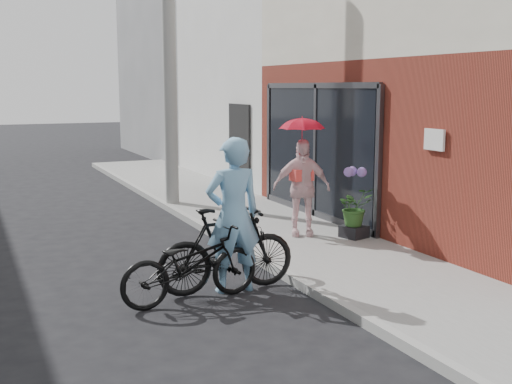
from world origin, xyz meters
TOP-DOWN VIEW (x-y plane):
  - ground at (0.00, 0.00)m, footprint 80.00×80.00m
  - sidewalk at (2.10, 2.00)m, footprint 2.20×24.00m
  - curb at (0.94, 2.00)m, footprint 0.12×24.00m
  - plaster_building at (7.20, 9.00)m, footprint 8.00×6.00m
  - east_building_far at (7.20, 16.00)m, footprint 8.00×8.00m
  - utility_pole at (1.10, 6.00)m, footprint 0.28×0.28m
  - officer at (0.11, 0.28)m, footprint 0.73×0.50m
  - bike_left at (-0.51, 0.10)m, footprint 1.83×0.81m
  - bike_right at (0.03, 0.30)m, footprint 1.82×0.56m
  - kimono_woman at (2.13, 2.20)m, footprint 1.01×0.72m
  - parasol at (2.13, 2.20)m, footprint 0.71×0.71m
  - planter at (2.84, 1.68)m, footprint 0.46×0.46m
  - potted_plant at (2.84, 1.68)m, footprint 0.57×0.49m

SIDE VIEW (x-z plane):
  - ground at x=0.00m, z-range 0.00..0.00m
  - sidewalk at x=2.10m, z-range 0.00..0.12m
  - curb at x=0.94m, z-range 0.00..0.12m
  - planter at x=2.84m, z-range 0.12..0.31m
  - bike_left at x=-0.51m, z-range 0.00..0.93m
  - bike_right at x=0.03m, z-range 0.00..1.08m
  - potted_plant at x=2.84m, z-range 0.31..0.95m
  - kimono_woman at x=2.13m, z-range 0.12..1.72m
  - officer at x=0.11m, z-range 0.00..1.95m
  - parasol at x=2.13m, z-range 1.72..2.34m
  - plaster_building at x=7.20m, z-range 0.00..7.00m
  - east_building_far at x=7.20m, z-range 0.00..7.00m
  - utility_pole at x=1.10m, z-range 0.00..7.00m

